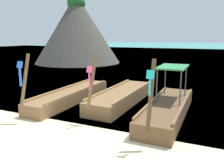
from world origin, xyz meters
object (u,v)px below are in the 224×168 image
(longtail_boat_pink_ribbon, at_px, (122,97))
(karst_rock, at_px, (75,31))
(longtail_boat_blue_ribbon, at_px, (71,96))
(longtail_boat_turquoise_ribbon, at_px, (168,108))

(longtail_boat_pink_ribbon, relative_size, karst_rock, 0.51)
(longtail_boat_blue_ribbon, height_order, longtail_boat_turquoise_ribbon, longtail_boat_turquoise_ribbon)
(longtail_boat_blue_ribbon, distance_m, longtail_boat_turquoise_ribbon, 4.77)
(karst_rock, bearing_deg, longtail_boat_pink_ribbon, -50.43)
(longtail_boat_blue_ribbon, relative_size, karst_rock, 0.54)
(longtail_boat_blue_ribbon, height_order, karst_rock, karst_rock)
(longtail_boat_turquoise_ribbon, xyz_separation_m, karst_rock, (-14.27, 15.41, 3.47))
(karst_rock, bearing_deg, longtail_boat_turquoise_ribbon, -47.20)
(longtail_boat_blue_ribbon, height_order, longtail_boat_pink_ribbon, longtail_boat_blue_ribbon)
(longtail_boat_pink_ribbon, distance_m, longtail_boat_turquoise_ribbon, 2.59)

